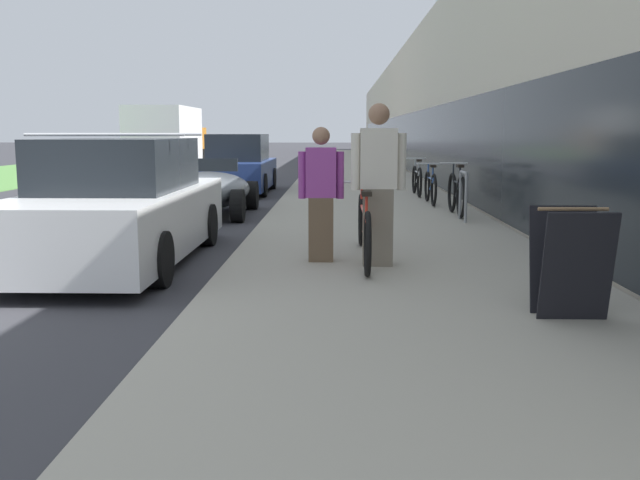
# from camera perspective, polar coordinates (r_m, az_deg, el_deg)

# --- Properties ---
(sidewalk_slab) EXTENTS (4.01, 70.00, 0.13)m
(sidewalk_slab) POSITION_cam_1_polar(r_m,az_deg,el_deg) (26.83, 2.92, 5.27)
(sidewalk_slab) COLOR #A39E8E
(sidewalk_slab) RESTS_ON ground
(storefront_facade) EXTENTS (10.01, 70.00, 5.26)m
(storefront_facade) POSITION_cam_1_polar(r_m,az_deg,el_deg) (35.64, 14.17, 9.96)
(storefront_facade) COLOR beige
(storefront_facade) RESTS_ON ground
(lawn_strip) EXTENTS (6.84, 70.00, 0.03)m
(lawn_strip) POSITION_cam_1_polar(r_m,az_deg,el_deg) (33.32, -21.04, 5.28)
(lawn_strip) COLOR #5B9347
(lawn_strip) RESTS_ON ground
(tandem_bicycle) EXTENTS (0.52, 2.77, 0.87)m
(tandem_bicycle) POSITION_cam_1_polar(r_m,az_deg,el_deg) (8.41, 3.54, 0.96)
(tandem_bicycle) COLOR black
(tandem_bicycle) RESTS_ON sidewalk_slab
(person_rider) EXTENTS (0.61, 0.24, 1.81)m
(person_rider) POSITION_cam_1_polar(r_m,az_deg,el_deg) (8.00, 4.68, 4.41)
(person_rider) COLOR #756B5B
(person_rider) RESTS_ON sidewalk_slab
(person_bystander) EXTENTS (0.53, 0.21, 1.55)m
(person_bystander) POSITION_cam_1_polar(r_m,az_deg,el_deg) (8.25, 0.08, 3.67)
(person_bystander) COLOR brown
(person_bystander) RESTS_ON sidewalk_slab
(bike_rack_hoop) EXTENTS (0.05, 0.60, 0.84)m
(bike_rack_hoop) POSITION_cam_1_polar(r_m,az_deg,el_deg) (12.34, 11.39, 3.89)
(bike_rack_hoop) COLOR gray
(bike_rack_hoop) RESTS_ON sidewalk_slab
(cruiser_bike_nearest) EXTENTS (0.52, 1.73, 0.94)m
(cruiser_bike_nearest) POSITION_cam_1_polar(r_m,az_deg,el_deg) (13.18, 10.86, 3.68)
(cruiser_bike_nearest) COLOR black
(cruiser_bike_nearest) RESTS_ON sidewalk_slab
(cruiser_bike_middle) EXTENTS (0.52, 1.71, 0.84)m
(cruiser_bike_middle) POSITION_cam_1_polar(r_m,az_deg,el_deg) (15.18, 8.83, 4.22)
(cruiser_bike_middle) COLOR black
(cruiser_bike_middle) RESTS_ON sidewalk_slab
(cruiser_bike_farthest) EXTENTS (0.52, 1.79, 0.88)m
(cruiser_bike_farthest) POSITION_cam_1_polar(r_m,az_deg,el_deg) (17.20, 7.76, 4.80)
(cruiser_bike_farthest) COLOR black
(cruiser_bike_farthest) RESTS_ON sidewalk_slab
(sandwich_board_sign) EXTENTS (0.56, 0.56, 0.90)m
(sandwich_board_sign) POSITION_cam_1_polar(r_m,az_deg,el_deg) (6.12, 19.40, -1.68)
(sandwich_board_sign) COLOR black
(sandwich_board_sign) RESTS_ON sidewalk_slab
(parked_sedan_curbside) EXTENTS (1.85, 4.69, 1.61)m
(parked_sedan_curbside) POSITION_cam_1_polar(r_m,az_deg,el_deg) (9.15, -15.64, 2.54)
(parked_sedan_curbside) COLOR white
(parked_sedan_curbside) RESTS_ON ground
(vintage_roadster_curbside) EXTENTS (1.90, 3.84, 1.10)m
(vintage_roadster_curbside) POSITION_cam_1_polar(r_m,az_deg,el_deg) (14.21, -9.35, 3.90)
(vintage_roadster_curbside) COLOR #4C5156
(vintage_roadster_curbside) RESTS_ON ground
(parked_sedan_far) EXTENTS (1.75, 4.33, 1.57)m
(parked_sedan_far) POSITION_cam_1_polar(r_m,az_deg,el_deg) (19.37, -6.52, 5.84)
(parked_sedan_far) COLOR navy
(parked_sedan_far) RESTS_ON ground
(moving_truck) EXTENTS (2.50, 6.46, 2.72)m
(moving_truck) POSITION_cam_1_polar(r_m,az_deg,el_deg) (32.69, -12.12, 8.00)
(moving_truck) COLOR orange
(moving_truck) RESTS_ON ground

